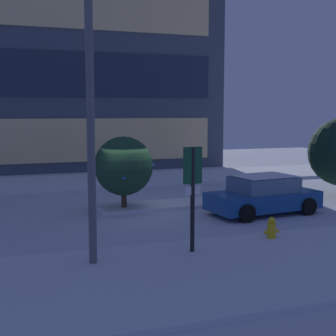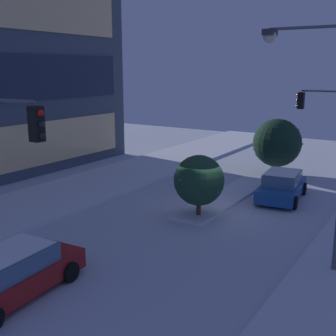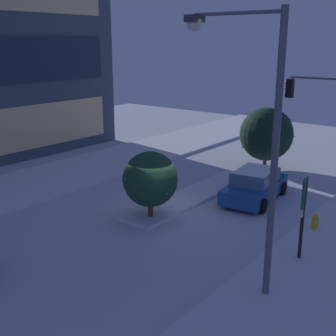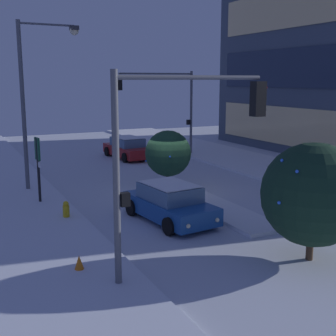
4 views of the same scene
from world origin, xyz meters
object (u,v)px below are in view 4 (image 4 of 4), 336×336
at_px(fire_hydrant, 66,211).
at_px(decorated_tree_left_of_median, 313,194).
at_px(decorated_tree_median, 168,154).
at_px(street_lamp_arched, 38,83).
at_px(traffic_light_corner_far_left, 162,97).
at_px(parking_info_sign, 38,162).
at_px(car_near, 170,203).
at_px(traffic_light_corner_near_right, 181,136).
at_px(construction_cone, 79,264).
at_px(car_far, 128,148).

bearing_deg(fire_hydrant, decorated_tree_left_of_median, 38.56).
distance_m(fire_hydrant, decorated_tree_median, 6.85).
height_order(street_lamp_arched, fire_hydrant, street_lamp_arched).
relative_size(traffic_light_corner_far_left, parking_info_sign, 2.02).
distance_m(parking_info_sign, decorated_tree_median, 6.46).
relative_size(car_near, traffic_light_corner_near_right, 0.80).
distance_m(street_lamp_arched, decorated_tree_median, 7.18).
bearing_deg(traffic_light_corner_far_left, fire_hydrant, 50.15).
distance_m(car_near, parking_info_sign, 6.30).
relative_size(parking_info_sign, decorated_tree_median, 1.01).
bearing_deg(parking_info_sign, construction_cone, -100.93).
relative_size(car_near, car_far, 0.94).
bearing_deg(parking_info_sign, traffic_light_corner_near_right, -84.84).
height_order(traffic_light_corner_near_right, decorated_tree_median, traffic_light_corner_near_right).
bearing_deg(traffic_light_corner_far_left, construction_cone, 57.73).
relative_size(decorated_tree_median, decorated_tree_left_of_median, 0.81).
relative_size(traffic_light_corner_near_right, traffic_light_corner_far_left, 0.94).
xyz_separation_m(car_near, parking_info_sign, (-4.61, -4.12, 1.21)).
distance_m(traffic_light_corner_near_right, traffic_light_corner_far_left, 19.81).
bearing_deg(decorated_tree_left_of_median, traffic_light_corner_near_right, -101.00).
bearing_deg(car_far, decorated_tree_left_of_median, 171.45).
bearing_deg(street_lamp_arched, decorated_tree_left_of_median, -68.58).
bearing_deg(decorated_tree_median, decorated_tree_left_of_median, -1.13).
xyz_separation_m(fire_hydrant, decorated_tree_median, (-3.07, 5.96, 1.41)).
height_order(traffic_light_corner_near_right, traffic_light_corner_far_left, traffic_light_corner_far_left).
bearing_deg(car_far, traffic_light_corner_far_left, -109.00).
bearing_deg(street_lamp_arched, traffic_light_corner_far_left, 30.59).
bearing_deg(decorated_tree_median, parking_info_sign, -87.36).
bearing_deg(decorated_tree_left_of_median, traffic_light_corner_far_left, 168.10).
relative_size(car_far, fire_hydrant, 6.21).
height_order(car_near, decorated_tree_median, decorated_tree_median).
relative_size(car_near, decorated_tree_median, 1.54).
xyz_separation_m(street_lamp_arched, decorated_tree_left_of_median, (12.74, 5.57, -3.22)).
height_order(traffic_light_corner_far_left, construction_cone, traffic_light_corner_far_left).
bearing_deg(traffic_light_corner_near_right, decorated_tree_left_of_median, -11.00).
distance_m(car_far, street_lamp_arched, 10.87).
distance_m(parking_info_sign, construction_cone, 8.07).
bearing_deg(construction_cone, parking_info_sign, 177.32).
distance_m(traffic_light_corner_far_left, street_lamp_arched, 11.41).
height_order(car_near, car_far, same).
relative_size(car_far, traffic_light_corner_near_right, 0.85).
bearing_deg(traffic_light_corner_near_right, car_near, 67.23).
bearing_deg(decorated_tree_median, car_far, 171.63).
distance_m(fire_hydrant, parking_info_sign, 3.21).
relative_size(traffic_light_corner_near_right, parking_info_sign, 1.91).
distance_m(traffic_light_corner_near_right, street_lamp_arched, 12.12).
height_order(parking_info_sign, decorated_tree_median, parking_info_sign).
bearing_deg(traffic_light_corner_near_right, parking_info_sign, 103.41).
bearing_deg(decorated_tree_left_of_median, parking_info_sign, -147.96).
relative_size(decorated_tree_left_of_median, construction_cone, 6.61).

